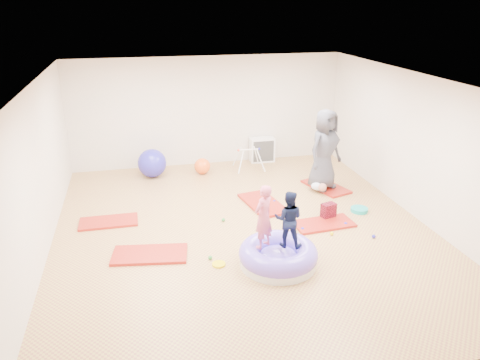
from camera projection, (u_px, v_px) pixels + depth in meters
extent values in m
cube|color=tan|center=(244.00, 229.00, 8.92)|extent=(7.00, 8.00, 0.01)
cube|color=white|center=(244.00, 82.00, 7.91)|extent=(7.00, 8.00, 0.01)
cube|color=beige|center=(208.00, 111.00, 12.05)|extent=(7.00, 0.01, 2.80)
cube|color=beige|center=(334.00, 283.00, 4.78)|extent=(7.00, 0.01, 2.80)
cube|color=beige|center=(37.00, 175.00, 7.68)|extent=(0.01, 8.00, 2.80)
cube|color=beige|center=(417.00, 147.00, 9.15)|extent=(0.01, 8.00, 2.80)
cube|color=#A5331D|center=(150.00, 254.00, 8.00)|extent=(1.34, 0.82, 0.05)
cube|color=#A5331D|center=(109.00, 222.00, 9.18)|extent=(1.12, 0.56, 0.05)
cube|color=#A5331D|center=(263.00, 204.00, 9.98)|extent=(0.87, 1.39, 0.05)
cube|color=#A5331D|center=(324.00, 224.00, 9.09)|extent=(1.20, 0.66, 0.05)
cube|color=#A5331D|center=(326.00, 187.00, 10.88)|extent=(0.91, 1.30, 0.05)
cylinder|color=silver|center=(278.00, 261.00, 7.73)|extent=(1.27, 1.27, 0.14)
torus|color=#6B51DC|center=(278.00, 254.00, 7.68)|extent=(1.31, 1.31, 0.35)
ellipsoid|color=#6B51DC|center=(278.00, 258.00, 7.71)|extent=(0.69, 0.69, 0.31)
imported|color=#DA5C7C|center=(263.00, 214.00, 7.43)|extent=(0.47, 0.44, 1.08)
imported|color=#0F1635|center=(289.00, 216.00, 7.49)|extent=(0.57, 0.52, 0.96)
imported|color=#3F3F49|center=(325.00, 150.00, 10.45)|extent=(1.06, 0.93, 1.83)
ellipsoid|color=#D1E1FB|center=(319.00, 185.00, 10.59)|extent=(0.39, 0.25, 0.22)
sphere|color=tan|center=(323.00, 187.00, 10.42)|extent=(0.18, 0.18, 0.18)
sphere|color=green|center=(223.00, 220.00, 9.23)|extent=(0.07, 0.07, 0.07)
sphere|color=#2A26B1|center=(274.00, 202.00, 10.06)|extent=(0.07, 0.07, 0.07)
sphere|color=green|center=(210.00, 258.00, 7.88)|extent=(0.07, 0.07, 0.07)
sphere|color=#2A26B1|center=(374.00, 236.00, 8.59)|extent=(0.07, 0.07, 0.07)
sphere|color=#2A26B1|center=(346.00, 224.00, 9.06)|extent=(0.07, 0.07, 0.07)
sphere|color=#2A26B1|center=(333.00, 187.00, 10.82)|extent=(0.07, 0.07, 0.07)
sphere|color=green|center=(307.00, 254.00, 7.98)|extent=(0.07, 0.07, 0.07)
sphere|color=yellow|center=(332.00, 234.00, 8.69)|extent=(0.07, 0.07, 0.07)
sphere|color=#2A26B1|center=(303.00, 229.00, 8.86)|extent=(0.07, 0.07, 0.07)
sphere|color=#2A26B1|center=(152.00, 163.00, 11.45)|extent=(0.70, 0.70, 0.70)
sphere|color=#FF6120|center=(202.00, 166.00, 11.70)|extent=(0.40, 0.40, 0.40)
cylinder|color=white|center=(241.00, 162.00, 11.67)|extent=(0.21, 0.21, 0.56)
cylinder|color=white|center=(237.00, 157.00, 12.10)|extent=(0.21, 0.21, 0.56)
cylinder|color=white|center=(261.00, 161.00, 11.78)|extent=(0.21, 0.21, 0.56)
cylinder|color=white|center=(256.00, 155.00, 12.21)|extent=(0.21, 0.21, 0.56)
cylinder|color=white|center=(249.00, 150.00, 11.85)|extent=(0.54, 0.03, 0.03)
sphere|color=#E63E2A|center=(238.00, 150.00, 11.80)|extent=(0.06, 0.06, 0.06)
sphere|color=#2A26B1|center=(259.00, 149.00, 11.91)|extent=(0.06, 0.06, 0.06)
cube|color=white|center=(262.00, 150.00, 12.55)|extent=(0.65, 0.32, 0.65)
cube|color=#3C3C3C|center=(264.00, 151.00, 12.41)|extent=(0.56, 0.02, 0.56)
cube|color=white|center=(262.00, 150.00, 12.51)|extent=(0.02, 0.22, 0.57)
cube|color=white|center=(262.00, 150.00, 12.51)|extent=(0.57, 0.22, 0.02)
cylinder|color=#119D9B|center=(359.00, 210.00, 9.66)|extent=(0.35, 0.35, 0.08)
cube|color=maroon|center=(328.00, 211.00, 9.30)|extent=(0.32, 0.24, 0.33)
cylinder|color=yellow|center=(219.00, 264.00, 7.72)|extent=(0.22, 0.22, 0.03)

